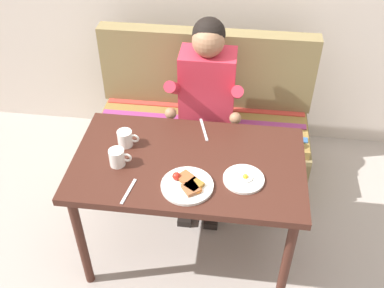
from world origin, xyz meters
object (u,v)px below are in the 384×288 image
table (188,173)px  knife (204,130)px  coffee_mug (125,138)px  coffee_mug_second (117,157)px  person (206,96)px  fork (129,191)px  plate_breakfast (188,185)px  couch (203,131)px  plate_eggs (244,179)px

table → knife: (0.05, 0.27, 0.08)m
coffee_mug → coffee_mug_second: 0.16m
person → fork: bearing=-108.9°
coffee_mug_second → knife: coffee_mug_second is taller
person → fork: size_ratio=7.13×
table → plate_breakfast: bearing=-83.3°
person → coffee_mug_second: (-0.38, -0.66, 0.04)m
couch → plate_eggs: (0.29, -0.87, 0.41)m
plate_breakfast → plate_eggs: (0.27, 0.08, -0.00)m
person → knife: 0.32m
fork → coffee_mug_second: bearing=127.8°
plate_breakfast → knife: plate_breakfast is taller
table → plate_breakfast: size_ratio=4.69×
knife → table: bearing=-117.3°
coffee_mug_second → fork: coffee_mug_second is taller
person → plate_breakfast: bearing=-90.7°
couch → knife: size_ratio=7.20×
person → coffee_mug_second: bearing=-120.3°
plate_eggs → fork: (-0.54, -0.15, -0.01)m
couch → person: bearing=-79.7°
person → couch: bearing=100.3°
couch → plate_breakfast: bearing=-88.7°
person → coffee_mug_second: 0.76m
plate_eggs → coffee_mug: 0.67m
table → plate_eggs: bearing=-19.8°
plate_breakfast → fork: size_ratio=1.50×
coffee_mug_second → plate_eggs: bearing=-3.1°
person → knife: size_ratio=6.06×
coffee_mug → plate_breakfast: bearing=-36.4°
table → coffee_mug_second: (-0.35, -0.07, 0.13)m
coffee_mug → knife: size_ratio=0.59×
fork → knife: size_ratio=0.85×
fork → couch: bearing=85.7°
coffee_mug → coffee_mug_second: coffee_mug_second is taller
fork → person: bearing=81.0°
couch → plate_breakfast: size_ratio=5.63×
plate_breakfast → coffee_mug_second: coffee_mug_second is taller
plate_eggs → fork: size_ratio=1.20×
person → coffee_mug: 0.63m
plate_eggs → knife: 0.44m
table → coffee_mug_second: coffee_mug_second is taller
table → couch: couch is taller
couch → knife: (0.05, -0.50, 0.40)m
table → coffee_mug: coffee_mug is taller
coffee_mug_second → fork: bearing=-62.1°
couch → coffee_mug: bearing=-117.3°
coffee_mug_second → fork: size_ratio=0.69×
table → plate_eggs: (0.29, -0.10, 0.09)m
coffee_mug → person: bearing=52.8°
coffee_mug → plate_eggs: bearing=-16.7°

